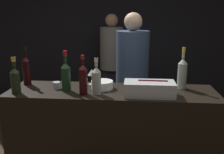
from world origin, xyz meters
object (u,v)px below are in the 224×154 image
Objects in this scene: candle_votive at (57,85)px; red_wine_bottle_burgundy at (66,75)px; white_wine_bottle at (96,80)px; rose_wine_bottle at (182,73)px; person_blond_tee at (112,59)px; ice_bin_with_bottles at (150,88)px; red_wine_bottle_black_foil at (26,69)px; bowl_white at (102,84)px; champagne_bottle at (15,79)px; wine_glass at (92,73)px; red_wine_bottle_tall at (83,78)px; person_in_hoodie at (132,76)px.

red_wine_bottle_burgundy is at bearing -29.84° from candle_votive.
red_wine_bottle_burgundy reaches higher than white_wine_bottle.
person_blond_tee is (-0.82, 1.83, -0.22)m from rose_wine_bottle.
rose_wine_bottle is at bearing 17.20° from white_wine_bottle.
person_blond_tee is (-0.51, 2.07, -0.14)m from ice_bin_with_bottles.
red_wine_bottle_black_foil is 0.23× the size of person_blond_tee.
champagne_bottle is (-0.73, -0.21, 0.09)m from bowl_white.
person_blond_tee is at bearing 91.47° from white_wine_bottle.
white_wine_bottle reaches higher than ice_bin_with_bottles.
person_blond_tee is at bearing 79.95° from candle_votive.
wine_glass reaches higher than candle_votive.
red_wine_bottle_tall is 0.93× the size of red_wine_bottle_burgundy.
champagne_bottle is (-0.31, -0.17, 0.10)m from candle_votive.
champagne_bottle is at bearing -178.13° from ice_bin_with_bottles.
person_in_hoodie is at bearing 125.81° from rose_wine_bottle.
red_wine_bottle_tall is (-0.02, -0.31, 0.03)m from wine_glass.
person_in_hoodie is 1.01× the size of person_blond_tee.
bowl_white is 0.63× the size of champagne_bottle.
rose_wine_bottle is (0.88, 0.25, 0.01)m from red_wine_bottle_tall.
rose_wine_bottle is at bearing 5.44° from candle_votive.
wine_glass is 0.64m from red_wine_bottle_black_foil.
rose_wine_bottle is at bearing 15.92° from red_wine_bottle_tall.
rose_wine_bottle is 0.23× the size of person_in_hoodie.
ice_bin_with_bottles is 1.21m from red_wine_bottle_black_foil.
wine_glass is at bearing 106.94° from white_wine_bottle.
ice_bin_with_bottles is 6.02× the size of candle_votive.
red_wine_bottle_black_foil reaches higher than wine_glass.
candle_votive is 1.18m from rose_wine_bottle.
candle_votive is 1.03m from person_in_hoodie.
white_wine_bottle is (0.11, 0.01, -0.01)m from red_wine_bottle_tall.
white_wine_bottle is (0.09, -0.30, 0.01)m from wine_glass.
red_wine_bottle_burgundy is at bearing -161.11° from bowl_white.
ice_bin_with_bottles is 2.79× the size of wine_glass.
candle_votive is at bearing 150.16° from red_wine_bottle_burgundy.
rose_wine_bottle is (0.31, 0.24, 0.08)m from ice_bin_with_bottles.
white_wine_bottle is 0.19× the size of person_in_hoodie.
red_wine_bottle_black_foil reaches higher than champagne_bottle.
rose_wine_bottle is 0.80m from white_wine_bottle.
ice_bin_with_bottles is 1.17m from champagne_bottle.
bowl_white is 0.77m from person_in_hoodie.
bowl_white is 0.64× the size of white_wine_bottle.
ice_bin_with_bottles reaches higher than candle_votive.
champagne_bottle is (-1.47, -0.28, -0.02)m from rose_wine_bottle.
rose_wine_bottle is at bearing -71.61° from person_blond_tee.
bowl_white is at bearing -174.71° from rose_wine_bottle.
bowl_white is 0.76m from red_wine_bottle_black_foil.
candle_votive is at bearing -84.05° from person_in_hoodie.
rose_wine_bottle reaches higher than ice_bin_with_bottles.
candle_votive is 0.37m from champagne_bottle.
red_wine_bottle_black_foil is at bearing 158.67° from red_wine_bottle_burgundy.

